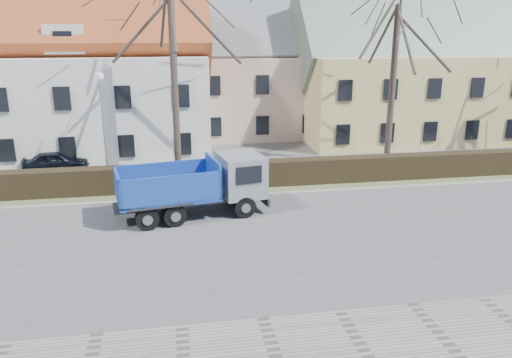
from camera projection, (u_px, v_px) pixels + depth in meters
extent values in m
plane|color=#4E4E51|center=(235.00, 236.00, 19.53)|extent=(120.00, 120.00, 0.00)
cube|color=gray|center=(223.00, 197.00, 23.86)|extent=(80.00, 0.30, 0.12)
cube|color=#515E35|center=(220.00, 187.00, 25.37)|extent=(80.00, 3.00, 0.10)
cube|color=black|center=(220.00, 177.00, 25.01)|extent=(60.00, 0.90, 1.30)
imported|color=black|center=(56.00, 161.00, 28.08)|extent=(3.68, 1.85, 1.20)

